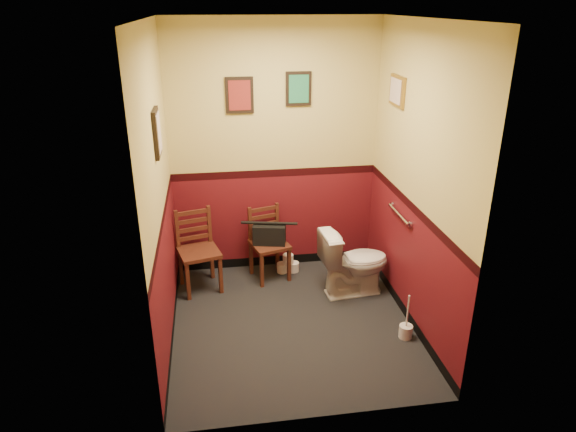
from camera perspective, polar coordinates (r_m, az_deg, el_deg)
name	(u,v)px	position (r m, az deg, el deg)	size (l,w,h in m)	color
floor	(292,323)	(4.96, 0.44, -11.83)	(2.20, 2.40, 0.00)	black
ceiling	(293,18)	(4.09, 0.57, 21.10)	(2.20, 2.40, 0.00)	silver
wall_back	(275,151)	(5.48, -1.51, 7.19)	(2.20, 2.70, 0.00)	#560F16
wall_front	(322,253)	(3.26, 3.85, -4.07)	(2.20, 2.70, 0.00)	#560F16
wall_left	(160,196)	(4.32, -14.08, 2.17)	(2.40, 2.70, 0.00)	#560F16
wall_right	(416,183)	(4.64, 14.07, 3.60)	(2.40, 2.70, 0.00)	#560F16
grab_bar	(399,214)	(4.98, 12.25, 0.19)	(0.05, 0.56, 0.06)	silver
framed_print_back_a	(240,95)	(5.30, -5.41, 13.22)	(0.28, 0.04, 0.36)	black
framed_print_back_b	(299,89)	(5.36, 1.18, 13.96)	(0.26, 0.04, 0.34)	black
framed_print_left	(157,133)	(4.27, -14.34, 8.95)	(0.04, 0.30, 0.38)	black
framed_print_right	(397,91)	(5.01, 12.02, 13.45)	(0.04, 0.34, 0.28)	olive
toilet	(354,262)	(5.32, 7.37, -5.13)	(0.40, 0.71, 0.70)	white
toilet_brush	(406,331)	(4.87, 12.95, -12.30)	(0.12, 0.12, 0.44)	silver
chair_left	(198,251)	(5.42, -9.97, -3.81)	(0.48, 0.48, 0.85)	#4E2317
chair_right	(268,243)	(5.57, -2.20, -3.04)	(0.46, 0.46, 0.79)	#4E2317
handbag	(269,234)	(5.48, -2.08, -2.00)	(0.37, 0.24, 0.25)	black
tp_stack	(288,265)	(5.78, 0.00, -5.42)	(0.25, 0.13, 0.22)	silver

